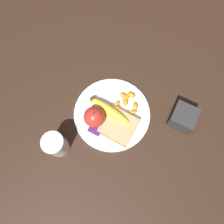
% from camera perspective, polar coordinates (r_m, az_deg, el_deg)
% --- Properties ---
extents(ground_plane, '(3.00, 3.00, 0.00)m').
position_cam_1_polar(ground_plane, '(0.80, 0.00, -0.66)').
color(ground_plane, '#332116').
extents(plate, '(0.28, 0.28, 0.01)m').
position_cam_1_polar(plate, '(0.79, 0.00, -0.50)').
color(plate, white).
rests_on(plate, ground_plane).
extents(juice_glass, '(0.07, 0.07, 0.10)m').
position_cam_1_polar(juice_glass, '(0.75, -14.38, -8.28)').
color(juice_glass, silver).
rests_on(juice_glass, ground_plane).
extents(apple, '(0.07, 0.07, 0.08)m').
position_cam_1_polar(apple, '(0.75, -4.63, -1.29)').
color(apple, red).
rests_on(apple, plate).
extents(banana, '(0.17, 0.06, 0.04)m').
position_cam_1_polar(banana, '(0.77, -0.57, 0.43)').
color(banana, yellow).
rests_on(banana, plate).
extents(bread_slice, '(0.12, 0.11, 0.02)m').
position_cam_1_polar(bread_slice, '(0.76, 1.68, -3.59)').
color(bread_slice, olive).
rests_on(bread_slice, plate).
extents(fork, '(0.11, 0.16, 0.00)m').
position_cam_1_polar(fork, '(0.79, -0.11, -0.07)').
color(fork, silver).
rests_on(fork, plate).
extents(jam_packet, '(0.04, 0.04, 0.02)m').
position_cam_1_polar(jam_packet, '(0.76, -4.39, -4.64)').
color(jam_packet, silver).
rests_on(jam_packet, plate).
extents(orange_segment_0, '(0.03, 0.03, 0.02)m').
position_cam_1_polar(orange_segment_0, '(0.79, 6.08, 1.55)').
color(orange_segment_0, orange).
rests_on(orange_segment_0, plate).
extents(orange_segment_1, '(0.02, 0.03, 0.01)m').
position_cam_1_polar(orange_segment_1, '(0.79, 1.43, 2.17)').
color(orange_segment_1, orange).
rests_on(orange_segment_1, plate).
extents(orange_segment_2, '(0.03, 0.03, 0.01)m').
position_cam_1_polar(orange_segment_2, '(0.79, 5.60, -0.02)').
color(orange_segment_2, orange).
rests_on(orange_segment_2, plate).
extents(orange_segment_3, '(0.03, 0.04, 0.02)m').
position_cam_1_polar(orange_segment_3, '(0.79, 3.53, 2.68)').
color(orange_segment_3, orange).
rests_on(orange_segment_3, plate).
extents(orange_segment_4, '(0.04, 0.03, 0.02)m').
position_cam_1_polar(orange_segment_4, '(0.78, 1.46, 0.89)').
color(orange_segment_4, orange).
rests_on(orange_segment_4, plate).
extents(orange_segment_5, '(0.04, 0.03, 0.02)m').
position_cam_1_polar(orange_segment_5, '(0.80, 2.98, 4.20)').
color(orange_segment_5, orange).
rests_on(orange_segment_5, plate).
extents(orange_segment_6, '(0.03, 0.02, 0.02)m').
position_cam_1_polar(orange_segment_6, '(0.80, 5.05, 4.46)').
color(orange_segment_6, orange).
rests_on(orange_segment_6, plate).
extents(orange_segment_7, '(0.02, 0.03, 0.02)m').
position_cam_1_polar(orange_segment_7, '(0.80, 3.89, 3.90)').
color(orange_segment_7, orange).
rests_on(orange_segment_7, plate).
extents(orange_segment_8, '(0.02, 0.03, 0.02)m').
position_cam_1_polar(orange_segment_8, '(0.78, 3.89, -0.58)').
color(orange_segment_8, orange).
rests_on(orange_segment_8, plate).
extents(condiment_caddy, '(0.08, 0.08, 0.07)m').
position_cam_1_polar(condiment_caddy, '(0.80, 18.02, -1.33)').
color(condiment_caddy, '#2D2D2D').
rests_on(condiment_caddy, ground_plane).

